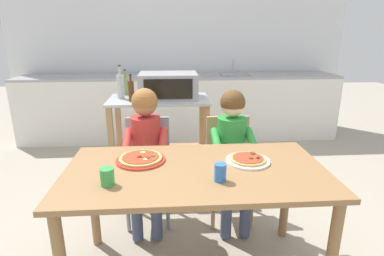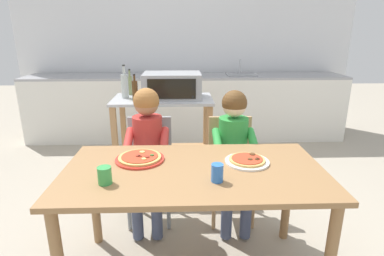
# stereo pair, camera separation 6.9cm
# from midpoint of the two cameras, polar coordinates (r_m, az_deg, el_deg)

# --- Properties ---
(ground_plane) EXTENTS (12.05, 12.05, 0.00)m
(ground_plane) POSITION_cam_midpoint_polar(r_m,az_deg,el_deg) (3.19, 0.06, -10.12)
(ground_plane) COLOR #A89E8C
(back_wall_tiled) EXTENTS (4.83, 0.12, 2.70)m
(back_wall_tiled) POSITION_cam_midpoint_polar(r_m,az_deg,el_deg) (4.69, -0.78, 15.93)
(back_wall_tiled) COLOR silver
(back_wall_tiled) RESTS_ON ground
(kitchen_counter) EXTENTS (4.34, 0.60, 1.09)m
(kitchen_counter) POSITION_cam_midpoint_polar(r_m,az_deg,el_deg) (4.40, -0.60, 3.92)
(kitchen_counter) COLOR silver
(kitchen_counter) RESTS_ON ground
(kitchen_island_cart) EXTENTS (0.95, 0.53, 0.86)m
(kitchen_island_cart) POSITION_cam_midpoint_polar(r_m,az_deg,el_deg) (3.06, -4.61, 0.14)
(kitchen_island_cart) COLOR #B7BABF
(kitchen_island_cart) RESTS_ON ground
(toaster_oven) EXTENTS (0.54, 0.38, 0.24)m
(toaster_oven) POSITION_cam_midpoint_polar(r_m,az_deg,el_deg) (2.98, -2.98, 7.79)
(toaster_oven) COLOR #999BA0
(toaster_oven) RESTS_ON kitchen_island_cart
(bottle_slim_sauce) EXTENTS (0.07, 0.07, 0.31)m
(bottle_slim_sauce) POSITION_cam_midpoint_polar(r_m,az_deg,el_deg) (3.02, -11.57, 7.64)
(bottle_slim_sauce) COLOR #ADB7B2
(bottle_slim_sauce) RESTS_ON kitchen_island_cart
(bottle_dark_olive_oil) EXTENTS (0.05, 0.05, 0.25)m
(bottle_dark_olive_oil) POSITION_cam_midpoint_polar(r_m,az_deg,el_deg) (3.18, -10.66, 7.78)
(bottle_dark_olive_oil) COLOR olive
(bottle_dark_olive_oil) RESTS_ON kitchen_island_cart
(bottle_clear_vinegar) EXTENTS (0.05, 0.05, 0.25)m
(bottle_clear_vinegar) POSITION_cam_midpoint_polar(r_m,az_deg,el_deg) (2.88, -9.74, 6.81)
(bottle_clear_vinegar) COLOR #4C2D14
(bottle_clear_vinegar) RESTS_ON kitchen_island_cart
(dining_table) EXTENTS (1.49, 0.78, 0.72)m
(dining_table) POSITION_cam_midpoint_polar(r_m,az_deg,el_deg) (1.83, 1.42, -10.19)
(dining_table) COLOR olive
(dining_table) RESTS_ON ground
(dining_chair_left) EXTENTS (0.36, 0.36, 0.81)m
(dining_chair_left) POSITION_cam_midpoint_polar(r_m,az_deg,el_deg) (2.50, -6.95, -6.10)
(dining_chair_left) COLOR gray
(dining_chair_left) RESTS_ON ground
(dining_chair_right) EXTENTS (0.36, 0.36, 0.81)m
(dining_chair_right) POSITION_cam_midpoint_polar(r_m,az_deg,el_deg) (2.51, 7.88, -6.01)
(dining_chair_right) COLOR tan
(dining_chair_right) RESTS_ON ground
(child_in_red_shirt) EXTENTS (0.32, 0.42, 1.06)m
(child_in_red_shirt) POSITION_cam_midpoint_polar(r_m,az_deg,el_deg) (2.32, -7.37, -2.69)
(child_in_red_shirt) COLOR #424C6B
(child_in_red_shirt) RESTS_ON ground
(child_in_green_shirt) EXTENTS (0.32, 0.42, 1.04)m
(child_in_green_shirt) POSITION_cam_midpoint_polar(r_m,az_deg,el_deg) (2.33, 8.56, -2.93)
(child_in_green_shirt) COLOR #424C6B
(child_in_green_shirt) RESTS_ON ground
(pizza_plate_red_rimmed) EXTENTS (0.30, 0.30, 0.03)m
(pizza_plate_red_rimmed) POSITION_cam_midpoint_polar(r_m,az_deg,el_deg) (1.92, -8.51, -5.50)
(pizza_plate_red_rimmed) COLOR red
(pizza_plate_red_rimmed) RESTS_ON dining_table
(pizza_plate_white) EXTENTS (0.26, 0.26, 0.03)m
(pizza_plate_white) POSITION_cam_midpoint_polar(r_m,az_deg,el_deg) (1.90, 11.10, -5.89)
(pizza_plate_white) COLOR white
(pizza_plate_white) RESTS_ON dining_table
(drinking_cup_green) EXTENTS (0.07, 0.07, 0.09)m
(drinking_cup_green) POSITION_cam_midpoint_polar(r_m,az_deg,el_deg) (1.66, -14.57, -8.42)
(drinking_cup_green) COLOR green
(drinking_cup_green) RESTS_ON dining_table
(drinking_cup_blue) EXTENTS (0.06, 0.06, 0.10)m
(drinking_cup_blue) POSITION_cam_midpoint_polar(r_m,az_deg,el_deg) (1.64, 5.86, -8.19)
(drinking_cup_blue) COLOR blue
(drinking_cup_blue) RESTS_ON dining_table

